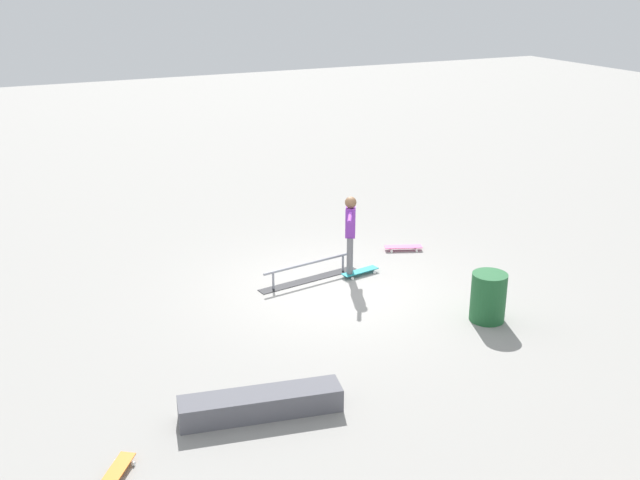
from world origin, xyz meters
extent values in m
plane|color=gray|center=(0.00, 0.00, 0.00)|extent=(60.00, 60.00, 0.00)
cube|color=black|center=(0.33, -0.62, 0.01)|extent=(2.19, 0.56, 0.01)
cylinder|color=gray|center=(-0.47, -0.74, 0.17)|extent=(0.04, 0.04, 0.35)
cylinder|color=gray|center=(1.13, -0.50, 0.17)|extent=(0.04, 0.04, 0.35)
cylinder|color=gray|center=(0.33, -0.62, 0.35)|extent=(2.00, 0.35, 0.05)
cube|color=#595960|center=(2.82, 3.30, 0.17)|extent=(2.26, 0.86, 0.33)
cylinder|color=slate|center=(-0.52, -0.54, 0.41)|extent=(0.16, 0.16, 0.83)
cylinder|color=slate|center=(-0.44, -0.40, 0.41)|extent=(0.16, 0.16, 0.83)
cube|color=purple|center=(-0.48, -0.47, 1.12)|extent=(0.27, 0.28, 0.59)
sphere|color=brown|center=(-0.48, -0.47, 1.52)|extent=(0.22, 0.22, 0.22)
cylinder|color=purple|center=(-0.67, -0.80, 1.34)|extent=(0.34, 0.52, 0.08)
cylinder|color=purple|center=(-0.29, -0.13, 1.34)|extent=(0.34, 0.52, 0.08)
cube|color=teal|center=(-0.69, -0.42, 0.08)|extent=(0.82, 0.33, 0.02)
cylinder|color=white|center=(-0.44, -0.27, 0.03)|extent=(0.06, 0.04, 0.05)
cylinder|color=white|center=(-0.40, -0.49, 0.03)|extent=(0.06, 0.04, 0.05)
cylinder|color=white|center=(-0.98, -0.36, 0.03)|extent=(0.06, 0.04, 0.05)
cylinder|color=white|center=(-0.94, -0.58, 0.03)|extent=(0.06, 0.04, 0.05)
cube|color=orange|center=(4.88, 3.82, 0.08)|extent=(0.62, 0.77, 0.02)
cylinder|color=white|center=(4.63, 3.67, 0.03)|extent=(0.06, 0.06, 0.05)
cylinder|color=white|center=(4.82, 3.53, 0.03)|extent=(0.06, 0.06, 0.05)
cube|color=#E05993|center=(-2.18, -1.23, 0.08)|extent=(0.82, 0.48, 0.02)
cylinder|color=white|center=(-1.88, -1.22, 0.03)|extent=(0.06, 0.05, 0.05)
cylinder|color=white|center=(-1.96, -1.43, 0.03)|extent=(0.06, 0.05, 0.05)
cylinder|color=white|center=(-2.39, -1.02, 0.03)|extent=(0.06, 0.05, 0.05)
cylinder|color=white|center=(-2.47, -1.24, 0.03)|extent=(0.06, 0.05, 0.05)
cylinder|color=#1E592D|center=(-1.74, 2.26, 0.43)|extent=(0.61, 0.61, 0.86)
camera|label=1|loc=(5.73, 11.39, 5.71)|focal=41.19mm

